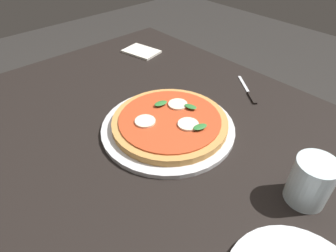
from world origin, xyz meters
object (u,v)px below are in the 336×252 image
at_px(dining_table, 172,171).
at_px(pizza, 170,122).
at_px(napkin, 141,51).
at_px(serving_tray, 168,127).
at_px(glass_cup, 311,181).
at_px(knife, 249,93).

height_order(dining_table, pizza, pizza).
xyz_separation_m(dining_table, napkin, (-0.47, 0.27, 0.10)).
bearing_deg(pizza, serving_tray, -109.82).
bearing_deg(pizza, dining_table, -37.66).
relative_size(dining_table, pizza, 4.45).
xyz_separation_m(dining_table, glass_cup, (0.29, 0.09, 0.14)).
xyz_separation_m(napkin, glass_cup, (0.76, -0.18, 0.05)).
relative_size(napkin, glass_cup, 1.31).
relative_size(pizza, napkin, 2.26).
height_order(serving_tray, glass_cup, glass_cup).
height_order(dining_table, knife, knife).
xyz_separation_m(dining_table, serving_tray, (-0.05, 0.03, 0.10)).
relative_size(knife, glass_cup, 1.39).
bearing_deg(glass_cup, serving_tray, -170.92).
bearing_deg(glass_cup, knife, 141.15).
relative_size(napkin, knife, 0.94).
relative_size(dining_table, serving_tray, 3.85).
relative_size(dining_table, glass_cup, 13.19).
relative_size(dining_table, knife, 9.52).
bearing_deg(napkin, knife, 7.81).
bearing_deg(dining_table, knife, 92.38).
distance_m(serving_tray, napkin, 0.48).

